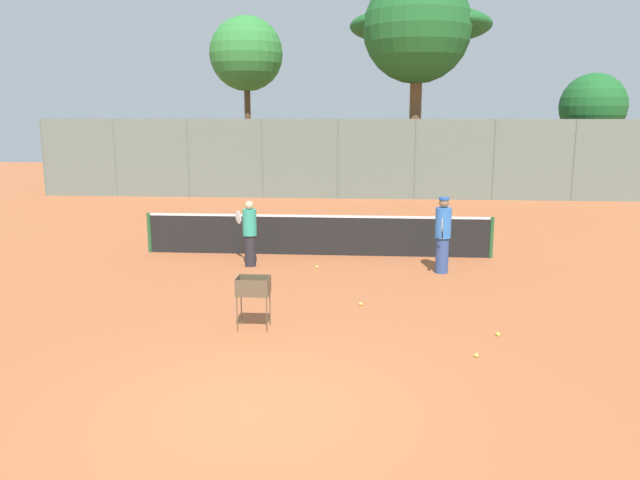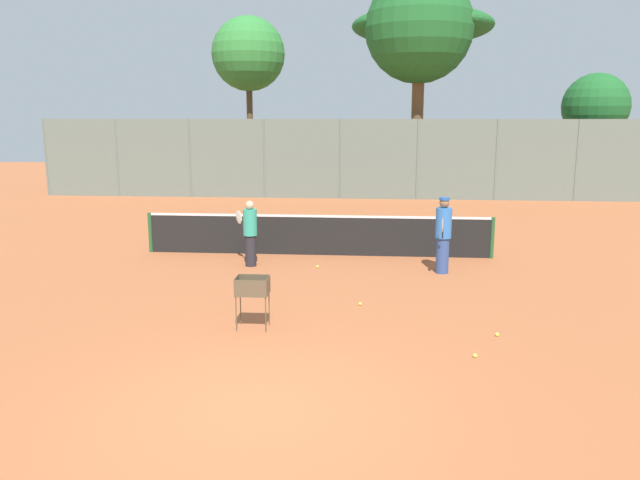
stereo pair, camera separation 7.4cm
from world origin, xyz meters
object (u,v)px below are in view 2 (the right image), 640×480
(player_white_outfit, at_px, (443,234))
(player_red_cap, at_px, (250,233))
(parked_car, at_px, (482,178))
(ball_cart, at_px, (252,290))
(tennis_net, at_px, (317,234))

(player_white_outfit, distance_m, player_red_cap, 4.62)
(parked_car, bearing_deg, player_white_outfit, -102.68)
(player_white_outfit, relative_size, ball_cart, 1.95)
(tennis_net, height_order, ball_cart, tennis_net)
(tennis_net, relative_size, parked_car, 2.18)
(player_red_cap, height_order, ball_cart, player_red_cap)
(player_red_cap, xyz_separation_m, ball_cart, (0.92, -4.51, -0.14))
(tennis_net, bearing_deg, player_red_cap, -139.02)
(parked_car, bearing_deg, player_red_cap, -117.75)
(player_white_outfit, xyz_separation_m, player_red_cap, (-4.61, 0.34, -0.09))
(tennis_net, relative_size, player_white_outfit, 5.13)
(tennis_net, bearing_deg, parked_car, 64.94)
(player_red_cap, bearing_deg, player_white_outfit, -136.87)
(ball_cart, bearing_deg, tennis_net, 83.98)
(tennis_net, xyz_separation_m, ball_cart, (-0.62, -5.85, 0.13))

